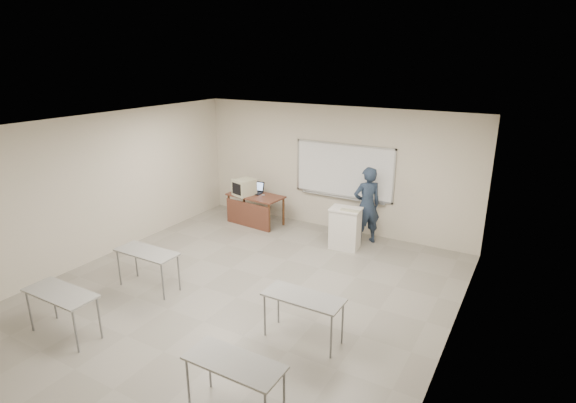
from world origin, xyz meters
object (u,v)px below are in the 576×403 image
Objects in this scene: crt_monitor at (244,187)px; instructor_desk at (253,204)px; podium at (345,228)px; keyboard at (350,211)px; mouse at (263,195)px; whiteboard at (344,171)px; presenter at (367,205)px; laptop at (256,191)px.

instructor_desk is at bearing 19.62° from crt_monitor.
podium is 0.51m from keyboard.
keyboard reaches higher than mouse.
presenter is (0.78, -0.46, -0.59)m from whiteboard.
instructor_desk is at bearing 168.96° from keyboard.
keyboard is at bearing -7.48° from mouse.
laptop is 4.02× the size of mouse.
laptop is (-2.18, -0.51, -0.67)m from whiteboard.
podium is at bearing 12.51° from crt_monitor.
podium is at bearing 137.30° from keyboard.
crt_monitor is at bearing 170.36° from podium.
instructor_desk is 2.59m from podium.
podium is 2.43m from mouse.
whiteboard is 1.08m from presenter.
crt_monitor reaches higher than laptop.
presenter is at bearing 11.89° from instructor_desk.
instructor_desk is 3.86× the size of laptop.
instructor_desk is (-2.08, -0.78, -0.94)m from whiteboard.
presenter is (2.86, 0.32, 0.35)m from instructor_desk.
podium reaches higher than mouse.
presenter is (2.96, 0.05, 0.08)m from laptop.
podium is at bearing 0.77° from instructor_desk.
crt_monitor is 0.52m from mouse.
laptop is at bearing 163.75° from mouse.
laptop is (0.15, 0.28, -0.14)m from crt_monitor.
keyboard reaches higher than podium.
presenter reaches higher than crt_monitor.
crt_monitor is (-2.33, -0.79, -0.53)m from whiteboard.
whiteboard is at bearing 111.12° from podium.
laptop is 0.21× the size of presenter.
crt_monitor is 0.35m from laptop.
crt_monitor is 1.33× the size of laptop.
podium is 1.89× the size of crt_monitor.
podium is 10.11× the size of mouse.
crt_monitor is at bearing -161.23° from whiteboard.
laptop is at bearing -43.42° from presenter.
keyboard is 0.24× the size of presenter.
crt_monitor is at bearing -171.43° from instructor_desk.
presenter is (2.66, 0.16, 0.12)m from mouse.
laptop is at bearing 163.89° from keyboard.
keyboard is at bearing -15.99° from laptop.
mouse is at bearing 165.45° from podium.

